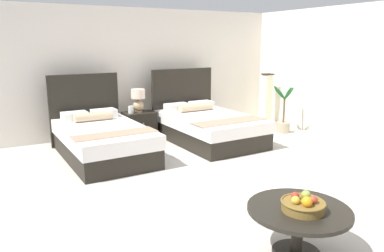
{
  "coord_description": "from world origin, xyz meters",
  "views": [
    {
      "loc": [
        -2.57,
        -3.9,
        1.85
      ],
      "look_at": [
        -0.09,
        0.55,
        0.69
      ],
      "focal_mm": 34.7,
      "sensor_mm": 36.0,
      "label": 1
    }
  ],
  "objects_px": {
    "table_lamp": "(138,99)",
    "floor_lamp_corner": "(267,99)",
    "nightstand": "(139,125)",
    "vase": "(131,110)",
    "potted_palm": "(283,120)",
    "bed_near_corner": "(207,126)",
    "bed_near_window": "(102,139)",
    "coffee_table": "(298,218)",
    "fruit_bowl": "(303,204)"
  },
  "relations": [
    {
      "from": "bed_near_window",
      "to": "fruit_bowl",
      "type": "distance_m",
      "value": 3.81
    },
    {
      "from": "bed_near_corner",
      "to": "fruit_bowl",
      "type": "xyz_separation_m",
      "value": [
        -1.33,
        -3.74,
        0.2
      ]
    },
    {
      "from": "table_lamp",
      "to": "floor_lamp_corner",
      "type": "bearing_deg",
      "value": -3.11
    },
    {
      "from": "fruit_bowl",
      "to": "floor_lamp_corner",
      "type": "xyz_separation_m",
      "value": [
        3.31,
        4.4,
        0.08
      ]
    },
    {
      "from": "bed_near_window",
      "to": "nightstand",
      "type": "distance_m",
      "value": 1.25
    },
    {
      "from": "bed_near_corner",
      "to": "table_lamp",
      "type": "relative_size",
      "value": 4.85
    },
    {
      "from": "nightstand",
      "to": "floor_lamp_corner",
      "type": "xyz_separation_m",
      "value": [
        3.04,
        -0.15,
        0.31
      ]
    },
    {
      "from": "bed_near_window",
      "to": "table_lamp",
      "type": "xyz_separation_m",
      "value": [
        0.96,
        0.82,
        0.47
      ]
    },
    {
      "from": "table_lamp",
      "to": "floor_lamp_corner",
      "type": "relative_size",
      "value": 0.38
    },
    {
      "from": "table_lamp",
      "to": "fruit_bowl",
      "type": "distance_m",
      "value": 4.58
    },
    {
      "from": "fruit_bowl",
      "to": "potted_palm",
      "type": "distance_m",
      "value": 4.71
    },
    {
      "from": "vase",
      "to": "floor_lamp_corner",
      "type": "relative_size",
      "value": 0.12
    },
    {
      "from": "bed_near_window",
      "to": "vase",
      "type": "bearing_deg",
      "value": 44.26
    },
    {
      "from": "coffee_table",
      "to": "floor_lamp_corner",
      "type": "height_order",
      "value": "floor_lamp_corner"
    },
    {
      "from": "vase",
      "to": "potted_palm",
      "type": "height_order",
      "value": "potted_palm"
    },
    {
      "from": "vase",
      "to": "potted_palm",
      "type": "distance_m",
      "value": 3.14
    },
    {
      "from": "table_lamp",
      "to": "coffee_table",
      "type": "bearing_deg",
      "value": -93.25
    },
    {
      "from": "nightstand",
      "to": "vase",
      "type": "bearing_deg",
      "value": -167.22
    },
    {
      "from": "bed_near_corner",
      "to": "nightstand",
      "type": "distance_m",
      "value": 1.32
    },
    {
      "from": "vase",
      "to": "fruit_bowl",
      "type": "distance_m",
      "value": 4.5
    },
    {
      "from": "table_lamp",
      "to": "vase",
      "type": "xyz_separation_m",
      "value": [
        -0.18,
        -0.06,
        -0.18
      ]
    },
    {
      "from": "bed_near_corner",
      "to": "potted_palm",
      "type": "height_order",
      "value": "bed_near_corner"
    },
    {
      "from": "coffee_table",
      "to": "potted_palm",
      "type": "height_order",
      "value": "potted_palm"
    },
    {
      "from": "potted_palm",
      "to": "nightstand",
      "type": "bearing_deg",
      "value": 160.83
    },
    {
      "from": "table_lamp",
      "to": "nightstand",
      "type": "bearing_deg",
      "value": -90.0
    },
    {
      "from": "vase",
      "to": "fruit_bowl",
      "type": "relative_size",
      "value": 0.37
    },
    {
      "from": "fruit_bowl",
      "to": "coffee_table",
      "type": "bearing_deg",
      "value": 75.54
    },
    {
      "from": "table_lamp",
      "to": "vase",
      "type": "height_order",
      "value": "table_lamp"
    },
    {
      "from": "bed_near_window",
      "to": "floor_lamp_corner",
      "type": "bearing_deg",
      "value": 9.34
    },
    {
      "from": "bed_near_corner",
      "to": "floor_lamp_corner",
      "type": "xyz_separation_m",
      "value": [
        1.99,
        0.66,
        0.28
      ]
    },
    {
      "from": "nightstand",
      "to": "table_lamp",
      "type": "height_order",
      "value": "table_lamp"
    },
    {
      "from": "bed_near_window",
      "to": "fruit_bowl",
      "type": "height_order",
      "value": "bed_near_window"
    },
    {
      "from": "bed_near_corner",
      "to": "nightstand",
      "type": "bearing_deg",
      "value": 142.79
    },
    {
      "from": "nightstand",
      "to": "coffee_table",
      "type": "bearing_deg",
      "value": -93.27
    },
    {
      "from": "table_lamp",
      "to": "bed_near_corner",
      "type": "bearing_deg",
      "value": -37.9
    },
    {
      "from": "fruit_bowl",
      "to": "potted_palm",
      "type": "relative_size",
      "value": 0.37
    },
    {
      "from": "bed_near_corner",
      "to": "coffee_table",
      "type": "distance_m",
      "value": 3.91
    },
    {
      "from": "bed_near_corner",
      "to": "floor_lamp_corner",
      "type": "distance_m",
      "value": 2.11
    },
    {
      "from": "coffee_table",
      "to": "floor_lamp_corner",
      "type": "relative_size",
      "value": 0.78
    },
    {
      "from": "table_lamp",
      "to": "fruit_bowl",
      "type": "xyz_separation_m",
      "value": [
        -0.27,
        -4.56,
        -0.28
      ]
    },
    {
      "from": "vase",
      "to": "bed_near_window",
      "type": "bearing_deg",
      "value": -135.74
    },
    {
      "from": "potted_palm",
      "to": "bed_near_corner",
      "type": "bearing_deg",
      "value": 174.34
    },
    {
      "from": "table_lamp",
      "to": "floor_lamp_corner",
      "type": "xyz_separation_m",
      "value": [
        3.04,
        -0.17,
        -0.2
      ]
    },
    {
      "from": "floor_lamp_corner",
      "to": "table_lamp",
      "type": "bearing_deg",
      "value": 176.89
    },
    {
      "from": "bed_near_corner",
      "to": "fruit_bowl",
      "type": "height_order",
      "value": "bed_near_corner"
    },
    {
      "from": "potted_palm",
      "to": "vase",
      "type": "bearing_deg",
      "value": 162.58
    },
    {
      "from": "coffee_table",
      "to": "floor_lamp_corner",
      "type": "xyz_separation_m",
      "value": [
        3.3,
        4.34,
        0.23
      ]
    },
    {
      "from": "bed_near_corner",
      "to": "fruit_bowl",
      "type": "distance_m",
      "value": 3.97
    },
    {
      "from": "nightstand",
      "to": "floor_lamp_corner",
      "type": "bearing_deg",
      "value": -2.74
    },
    {
      "from": "nightstand",
      "to": "vase",
      "type": "distance_m",
      "value": 0.38
    }
  ]
}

